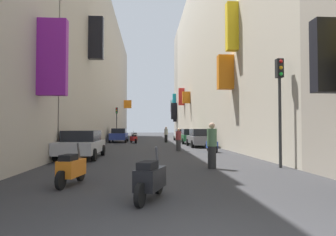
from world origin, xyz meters
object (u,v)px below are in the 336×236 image
at_px(traffic_light_near_corner, 280,93).
at_px(parked_car_grey, 200,137).
at_px(scooter_blue, 212,145).
at_px(pedestrian_crossing, 166,135).
at_px(scooter_silver, 135,135).
at_px(scooter_red, 134,139).
at_px(scooter_orange, 71,168).
at_px(scooter_black, 150,179).
at_px(parked_car_silver, 81,144).
at_px(parked_car_white, 182,135).
at_px(parked_car_green, 190,136).
at_px(pedestrian_near_right, 212,145).
at_px(parked_car_blue, 119,135).
at_px(traffic_light_far_corner, 117,118).
at_px(pedestrian_near_left, 178,140).

bearing_deg(traffic_light_near_corner, parked_car_grey, 93.79).
height_order(scooter_blue, pedestrian_crossing, pedestrian_crossing).
relative_size(scooter_silver, scooter_red, 0.96).
bearing_deg(scooter_orange, pedestrian_crossing, 80.38).
xyz_separation_m(parked_car_grey, scooter_black, (-4.28, -18.30, -0.31)).
distance_m(parked_car_silver, parked_car_white, 22.03).
bearing_deg(scooter_orange, parked_car_silver, 100.19).
bearing_deg(parked_car_green, parked_car_white, 90.03).
bearing_deg(pedestrian_near_right, pedestrian_crossing, 91.33).
height_order(parked_car_blue, pedestrian_near_right, pedestrian_near_right).
bearing_deg(traffic_light_near_corner, parked_car_silver, 153.16).
bearing_deg(parked_car_white, parked_car_silver, -110.34).
bearing_deg(parked_car_white, scooter_silver, 123.25).
height_order(parked_car_grey, scooter_silver, parked_car_grey).
bearing_deg(scooter_silver, parked_car_white, -56.75).
xyz_separation_m(parked_car_silver, scooter_orange, (1.35, -7.48, -0.29)).
bearing_deg(scooter_orange, traffic_light_far_corner, 93.53).
relative_size(parked_car_silver, traffic_light_far_corner, 1.04).
distance_m(scooter_orange, scooter_blue, 12.64).
bearing_deg(pedestrian_near_right, parked_car_blue, 104.22).
xyz_separation_m(parked_car_blue, traffic_light_near_corner, (8.39, -22.23, 2.14)).
distance_m(parked_car_blue, scooter_black, 27.38).
bearing_deg(pedestrian_near_right, scooter_blue, 77.87).
relative_size(pedestrian_near_right, traffic_light_near_corner, 0.41).
relative_size(parked_car_blue, scooter_blue, 2.38).
bearing_deg(pedestrian_near_left, pedestrian_crossing, 90.52).
distance_m(scooter_blue, traffic_light_far_corner, 21.31).
bearing_deg(pedestrian_near_left, scooter_silver, 98.98).
height_order(pedestrian_near_left, pedestrian_near_right, pedestrian_near_right).
xyz_separation_m(parked_car_white, scooter_red, (-5.67, -5.23, -0.30)).
distance_m(scooter_red, scooter_blue, 13.20).
relative_size(scooter_silver, traffic_light_far_corner, 0.42).
xyz_separation_m(scooter_black, scooter_blue, (4.13, 12.84, 0.00)).
bearing_deg(parked_car_white, pedestrian_near_left, -97.52).
height_order(parked_car_grey, traffic_light_far_corner, traffic_light_far_corner).
bearing_deg(parked_car_silver, pedestrian_near_right, -36.83).
distance_m(parked_car_green, scooter_black, 23.83).
height_order(scooter_orange, pedestrian_near_right, pedestrian_near_right).
bearing_deg(parked_car_silver, scooter_silver, 87.16).
bearing_deg(scooter_black, parked_car_silver, 110.47).
relative_size(parked_car_grey, pedestrian_crossing, 2.56).
bearing_deg(parked_car_green, traffic_light_near_corner, -86.94).
relative_size(parked_car_grey, scooter_blue, 2.37).
bearing_deg(scooter_red, scooter_black, -86.53).
bearing_deg(pedestrian_crossing, parked_car_white, 61.32).
bearing_deg(traffic_light_far_corner, pedestrian_near_left, -71.86).
height_order(parked_car_grey, parked_car_white, parked_car_grey).
bearing_deg(scooter_orange, parked_car_grey, 68.66).
xyz_separation_m(scooter_silver, pedestrian_crossing, (3.93, -13.50, 0.38)).
xyz_separation_m(parked_car_green, pedestrian_crossing, (-2.24, 2.44, 0.08)).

